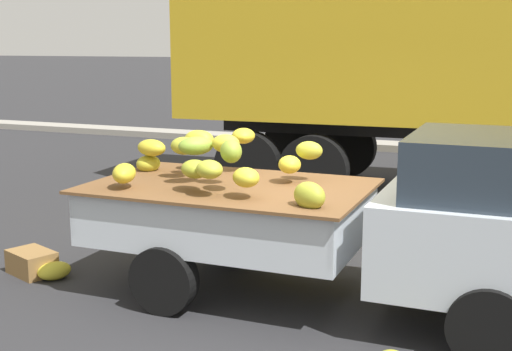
{
  "coord_description": "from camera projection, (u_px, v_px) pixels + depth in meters",
  "views": [
    {
      "loc": [
        1.92,
        -6.0,
        2.45
      ],
      "look_at": [
        -0.69,
        0.34,
        1.12
      ],
      "focal_mm": 47.66,
      "sensor_mm": 36.0,
      "label": 1
    }
  ],
  "objects": [
    {
      "name": "produce_crate",
      "position": [
        32.0,
        262.0,
        7.33
      ],
      "size": [
        0.61,
        0.52,
        0.26
      ],
      "primitive_type": "cube",
      "rotation": [
        0.0,
        0.0,
        -0.37
      ],
      "color": "olive",
      "rests_on": "ground"
    },
    {
      "name": "fallen_banana_bunch_near_tailgate",
      "position": [
        54.0,
        271.0,
        7.17
      ],
      "size": [
        0.4,
        0.44,
        0.19
      ],
      "primitive_type": "ellipsoid",
      "rotation": [
        0.0,
        0.0,
        4.17
      ],
      "color": "gold",
      "rests_on": "ground"
    },
    {
      "name": "pickup_truck",
      "position": [
        419.0,
        222.0,
        6.06
      ],
      "size": [
        4.81,
        1.82,
        1.7
      ],
      "rotation": [
        0.0,
        0.0,
        0.01
      ],
      "color": "silver",
      "rests_on": "ground"
    },
    {
      "name": "curb_strip",
      "position": [
        442.0,
        149.0,
        15.55
      ],
      "size": [
        80.0,
        0.8,
        0.16
      ],
      "primitive_type": "cube",
      "color": "gray",
      "rests_on": "ground"
    },
    {
      "name": "ground",
      "position": [
        308.0,
        299.0,
        6.63
      ],
      "size": [
        220.0,
        220.0,
        0.0
      ],
      "primitive_type": "plane",
      "color": "#28282B"
    }
  ]
}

